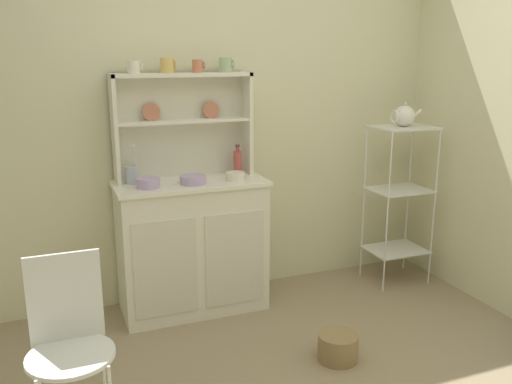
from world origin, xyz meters
TOP-DOWN VIEW (x-y plane):
  - wall_back at (0.00, 1.62)m, footprint 3.84×0.05m
  - hutch_cabinet at (-0.26, 1.37)m, footprint 0.95×0.45m
  - hutch_shelf_unit at (-0.26, 1.53)m, footprint 0.89×0.18m
  - bakers_rack at (1.27, 1.27)m, footprint 0.41×0.32m
  - wire_chair at (-1.07, 0.29)m, footprint 0.36×0.36m
  - floor_basket at (0.32, 0.46)m, footprint 0.22×0.22m
  - cup_cream_0 at (-0.55, 1.49)m, footprint 0.09×0.08m
  - cup_gold_1 at (-0.35, 1.49)m, footprint 0.10×0.08m
  - cup_terracotta_2 at (-0.15, 1.49)m, footprint 0.08×0.07m
  - cup_sage_3 at (0.03, 1.49)m, footprint 0.10×0.08m
  - bowl_mixing_large at (-0.53, 1.29)m, footprint 0.14×0.14m
  - bowl_floral_medium at (-0.26, 1.29)m, footprint 0.16×0.16m
  - bowl_cream_small at (0.02, 1.29)m, footprint 0.12×0.12m
  - jam_bottle at (0.09, 1.45)m, footprint 0.06×0.06m
  - utensil_jar at (-0.61, 1.45)m, footprint 0.08×0.08m
  - porcelain_teapot at (1.26, 1.27)m, footprint 0.24×0.15m

SIDE VIEW (x-z plane):
  - floor_basket at x=0.32m, z-range 0.00..0.15m
  - hutch_cabinet at x=-0.26m, z-range 0.01..0.88m
  - wire_chair at x=-1.07m, z-range 0.09..0.94m
  - bakers_rack at x=1.27m, z-range 0.13..1.28m
  - bowl_cream_small at x=0.02m, z-range 0.87..0.92m
  - bowl_floral_medium at x=-0.26m, z-range 0.87..0.92m
  - bowl_mixing_large at x=-0.53m, z-range 0.87..0.93m
  - utensil_jar at x=-0.61m, z-range 0.81..1.05m
  - jam_bottle at x=0.09m, z-range 0.85..1.05m
  - porcelain_teapot at x=1.26m, z-range 1.14..1.31m
  - wall_back at x=0.00m, z-range 0.00..2.50m
  - hutch_shelf_unit at x=-0.26m, z-range 0.92..1.59m
  - cup_cream_0 at x=-0.55m, z-range 1.53..1.61m
  - cup_terracotta_2 at x=-0.15m, z-range 1.53..1.61m
  - cup_gold_1 at x=-0.35m, z-range 1.53..1.63m
  - cup_sage_3 at x=0.03m, z-range 1.53..1.63m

